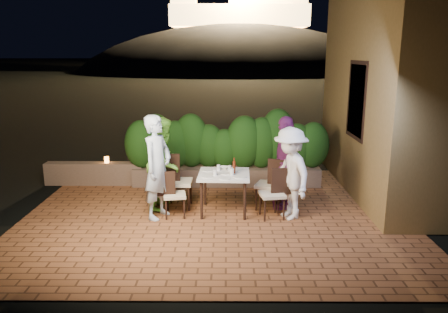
{
  "coord_description": "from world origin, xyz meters",
  "views": [
    {
      "loc": [
        0.2,
        -7.23,
        2.94
      ],
      "look_at": [
        0.15,
        0.64,
        1.05
      ],
      "focal_mm": 35.0,
      "sensor_mm": 36.0,
      "label": 1
    }
  ],
  "objects_px": {
    "diner_green": "(164,163)",
    "diner_purple": "(285,162)",
    "chair_left_front": "(175,194)",
    "chair_left_back": "(179,181)",
    "diner_white": "(290,173)",
    "dining_table": "(224,193)",
    "parapet_lamp": "(107,160)",
    "bowl": "(224,168)",
    "chair_right_back": "(269,184)",
    "chair_right_front": "(272,193)",
    "diner_blue": "(157,167)",
    "beer_bottle": "(234,165)"
  },
  "relations": [
    {
      "from": "diner_white",
      "to": "diner_green",
      "type": "bearing_deg",
      "value": -125.27
    },
    {
      "from": "chair_left_back",
      "to": "diner_blue",
      "type": "bearing_deg",
      "value": -121.0
    },
    {
      "from": "chair_left_front",
      "to": "parapet_lamp",
      "type": "distance_m",
      "value": 2.66
    },
    {
      "from": "chair_left_back",
      "to": "chair_right_front",
      "type": "relative_size",
      "value": 1.15
    },
    {
      "from": "beer_bottle",
      "to": "parapet_lamp",
      "type": "height_order",
      "value": "beer_bottle"
    },
    {
      "from": "chair_left_front",
      "to": "chair_left_back",
      "type": "bearing_deg",
      "value": 77.04
    },
    {
      "from": "diner_green",
      "to": "diner_purple",
      "type": "height_order",
      "value": "diner_purple"
    },
    {
      "from": "dining_table",
      "to": "parapet_lamp",
      "type": "bearing_deg",
      "value": 146.46
    },
    {
      "from": "chair_left_back",
      "to": "chair_right_back",
      "type": "xyz_separation_m",
      "value": [
        1.71,
        -0.06,
        -0.04
      ]
    },
    {
      "from": "bowl",
      "to": "parapet_lamp",
      "type": "distance_m",
      "value": 3.02
    },
    {
      "from": "chair_left_front",
      "to": "diner_purple",
      "type": "height_order",
      "value": "diner_purple"
    },
    {
      "from": "diner_blue",
      "to": "diner_green",
      "type": "distance_m",
      "value": 0.55
    },
    {
      "from": "diner_green",
      "to": "chair_right_back",
      "type": "bearing_deg",
      "value": -80.15
    },
    {
      "from": "chair_right_back",
      "to": "diner_green",
      "type": "relative_size",
      "value": 0.56
    },
    {
      "from": "diner_blue",
      "to": "diner_purple",
      "type": "relative_size",
      "value": 1.05
    },
    {
      "from": "chair_right_back",
      "to": "diner_green",
      "type": "xyz_separation_m",
      "value": [
        -2.0,
        0.09,
        0.39
      ]
    },
    {
      "from": "chair_left_front",
      "to": "diner_green",
      "type": "distance_m",
      "value": 0.73
    },
    {
      "from": "bowl",
      "to": "dining_table",
      "type": "bearing_deg",
      "value": -88.55
    },
    {
      "from": "chair_left_front",
      "to": "chair_right_front",
      "type": "distance_m",
      "value": 1.77
    },
    {
      "from": "chair_left_front",
      "to": "chair_right_front",
      "type": "xyz_separation_m",
      "value": [
        1.77,
        -0.05,
        0.03
      ]
    },
    {
      "from": "bowl",
      "to": "chair_left_back",
      "type": "distance_m",
      "value": 0.89
    },
    {
      "from": "chair_right_front",
      "to": "diner_green",
      "type": "bearing_deg",
      "value": -25.16
    },
    {
      "from": "diner_green",
      "to": "bowl",
      "type": "bearing_deg",
      "value": -75.23
    },
    {
      "from": "dining_table",
      "to": "chair_right_back",
      "type": "height_order",
      "value": "chair_right_back"
    },
    {
      "from": "diner_purple",
      "to": "parapet_lamp",
      "type": "bearing_deg",
      "value": -108.19
    },
    {
      "from": "chair_left_back",
      "to": "chair_right_back",
      "type": "distance_m",
      "value": 1.72
    },
    {
      "from": "diner_blue",
      "to": "chair_right_front",
      "type": "bearing_deg",
      "value": -66.77
    },
    {
      "from": "bowl",
      "to": "chair_left_back",
      "type": "bearing_deg",
      "value": -175.14
    },
    {
      "from": "diner_blue",
      "to": "beer_bottle",
      "type": "bearing_deg",
      "value": -54.13
    },
    {
      "from": "diner_green",
      "to": "diner_purple",
      "type": "distance_m",
      "value": 2.31
    },
    {
      "from": "beer_bottle",
      "to": "chair_left_back",
      "type": "distance_m",
      "value": 1.14
    },
    {
      "from": "beer_bottle",
      "to": "bowl",
      "type": "distance_m",
      "value": 0.38
    },
    {
      "from": "beer_bottle",
      "to": "bowl",
      "type": "height_order",
      "value": "beer_bottle"
    },
    {
      "from": "bowl",
      "to": "chair_right_back",
      "type": "height_order",
      "value": "chair_right_back"
    },
    {
      "from": "beer_bottle",
      "to": "chair_right_back",
      "type": "relative_size",
      "value": 0.3
    },
    {
      "from": "diner_purple",
      "to": "beer_bottle",
      "type": "bearing_deg",
      "value": -73.17
    },
    {
      "from": "dining_table",
      "to": "chair_left_back",
      "type": "xyz_separation_m",
      "value": [
        -0.86,
        0.26,
        0.15
      ]
    },
    {
      "from": "chair_left_front",
      "to": "diner_white",
      "type": "xyz_separation_m",
      "value": [
        2.08,
        -0.05,
        0.41
      ]
    },
    {
      "from": "chair_left_back",
      "to": "diner_green",
      "type": "bearing_deg",
      "value": 175.65
    },
    {
      "from": "bowl",
      "to": "chair_right_back",
      "type": "xyz_separation_m",
      "value": [
        0.86,
        -0.14,
        -0.28
      ]
    },
    {
      "from": "chair_right_back",
      "to": "beer_bottle",
      "type": "bearing_deg",
      "value": 33.22
    },
    {
      "from": "beer_bottle",
      "to": "chair_left_back",
      "type": "xyz_separation_m",
      "value": [
        -1.05,
        0.22,
        -0.37
      ]
    },
    {
      "from": "diner_purple",
      "to": "parapet_lamp",
      "type": "distance_m",
      "value": 4.11
    },
    {
      "from": "diner_purple",
      "to": "chair_left_front",
      "type": "bearing_deg",
      "value": -73.11
    },
    {
      "from": "bowl",
      "to": "parapet_lamp",
      "type": "relative_size",
      "value": 1.28
    },
    {
      "from": "dining_table",
      "to": "bowl",
      "type": "distance_m",
      "value": 0.52
    },
    {
      "from": "chair_left_front",
      "to": "diner_blue",
      "type": "height_order",
      "value": "diner_blue"
    },
    {
      "from": "bowl",
      "to": "chair_left_front",
      "type": "height_order",
      "value": "chair_left_front"
    },
    {
      "from": "beer_bottle",
      "to": "diner_green",
      "type": "relative_size",
      "value": 0.17
    },
    {
      "from": "dining_table",
      "to": "chair_right_front",
      "type": "height_order",
      "value": "chair_right_front"
    }
  ]
}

